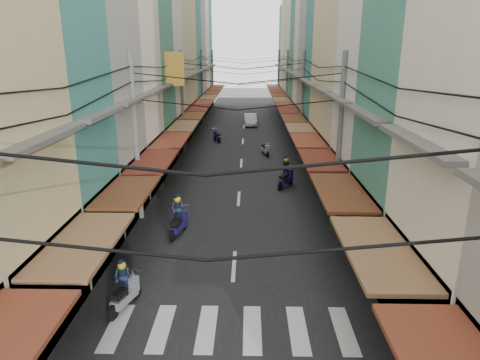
# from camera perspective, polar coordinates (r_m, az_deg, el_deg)

# --- Properties ---
(ground) EXTENTS (160.00, 160.00, 0.00)m
(ground) POSITION_cam_1_polar(r_m,az_deg,el_deg) (19.08, -0.60, -8.55)
(ground) COLOR #60615C
(ground) RESTS_ON ground
(road) EXTENTS (10.00, 80.00, 0.02)m
(road) POSITION_cam_1_polar(r_m,az_deg,el_deg) (38.10, 0.34, 4.55)
(road) COLOR black
(road) RESTS_ON ground
(sidewalk_left) EXTENTS (3.00, 80.00, 0.06)m
(sidewalk_left) POSITION_cam_1_polar(r_m,az_deg,el_deg) (38.74, -9.35, 4.56)
(sidewalk_left) COLOR gray
(sidewalk_left) RESTS_ON ground
(sidewalk_right) EXTENTS (3.00, 80.00, 0.06)m
(sidewalk_right) POSITION_cam_1_polar(r_m,az_deg,el_deg) (38.55, 10.07, 4.46)
(sidewalk_right) COLOR gray
(sidewalk_right) RESTS_ON ground
(crosswalk) EXTENTS (7.55, 2.40, 0.01)m
(crosswalk) POSITION_cam_1_polar(r_m,az_deg,el_deg) (13.89, -1.41, -19.19)
(crosswalk) COLOR silver
(crosswalk) RESTS_ON ground
(building_row_left) EXTENTS (7.80, 67.67, 23.70)m
(building_row_left) POSITION_cam_1_polar(r_m,az_deg,el_deg) (34.84, -13.65, 19.11)
(building_row_left) COLOR silver
(building_row_left) RESTS_ON ground
(building_row_right) EXTENTS (7.80, 68.98, 22.59)m
(building_row_right) POSITION_cam_1_polar(r_m,az_deg,el_deg) (34.46, 14.28, 18.48)
(building_row_right) COLOR teal
(building_row_right) RESTS_ON ground
(utility_poles) EXTENTS (10.20, 66.13, 8.20)m
(utility_poles) POSITION_cam_1_polar(r_m,az_deg,el_deg) (32.26, 0.22, 14.09)
(utility_poles) COLOR slate
(utility_poles) RESTS_ON ground
(white_car) EXTENTS (4.58, 1.97, 1.59)m
(white_car) POSITION_cam_1_polar(r_m,az_deg,el_deg) (48.82, 1.40, 7.30)
(white_car) COLOR silver
(white_car) RESTS_ON ground
(bicycle) EXTENTS (1.89, 1.00, 1.23)m
(bicycle) POSITION_cam_1_polar(r_m,az_deg,el_deg) (19.17, 17.31, -9.25)
(bicycle) COLOR black
(bicycle) RESTS_ON ground
(moving_scooters) EXTENTS (6.89, 28.59, 1.99)m
(moving_scooters) POSITION_cam_1_polar(r_m,az_deg,el_deg) (24.20, -1.87, -1.46)
(moving_scooters) COLOR black
(moving_scooters) RESTS_ON ground
(parked_scooters) EXTENTS (13.06, 13.55, 0.97)m
(parked_scooters) POSITION_cam_1_polar(r_m,az_deg,el_deg) (15.92, 11.17, -12.54)
(parked_scooters) COLOR black
(parked_scooters) RESTS_ON ground
(pedestrians) EXTENTS (12.12, 21.31, 2.14)m
(pedestrians) POSITION_cam_1_polar(r_m,az_deg,el_deg) (18.95, -14.32, -5.90)
(pedestrians) COLOR #29222D
(pedestrians) RESTS_ON ground
(market_umbrella) EXTENTS (2.46, 2.46, 2.60)m
(market_umbrella) POSITION_cam_1_polar(r_m,az_deg,el_deg) (18.17, 17.24, -2.87)
(market_umbrella) COLOR #B2B2B7
(market_umbrella) RESTS_ON ground
(traffic_sign) EXTENTS (0.10, 0.69, 3.17)m
(traffic_sign) POSITION_cam_1_polar(r_m,az_deg,el_deg) (17.07, 15.60, -3.86)
(traffic_sign) COLOR slate
(traffic_sign) RESTS_ON ground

